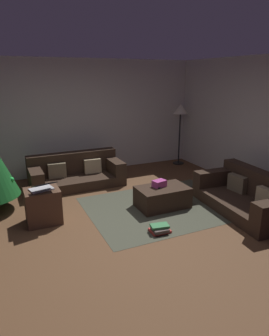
# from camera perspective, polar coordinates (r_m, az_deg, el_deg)

# --- Properties ---
(ground_plane) EXTENTS (6.40, 6.40, 0.00)m
(ground_plane) POSITION_cam_1_polar(r_m,az_deg,el_deg) (4.61, -2.52, -11.71)
(ground_plane) COLOR brown
(rear_partition) EXTENTS (6.40, 0.12, 2.60)m
(rear_partition) POSITION_cam_1_polar(r_m,az_deg,el_deg) (7.11, -12.41, 9.25)
(rear_partition) COLOR beige
(rear_partition) RESTS_ON ground_plane
(couch_left) EXTENTS (1.90, 0.87, 0.66)m
(couch_left) POSITION_cam_1_polar(r_m,az_deg,el_deg) (6.46, -11.08, -0.96)
(couch_left) COLOR #332319
(couch_left) RESTS_ON ground_plane
(couch_right) EXTENTS (1.05, 1.87, 0.66)m
(couch_right) POSITION_cam_1_polar(r_m,az_deg,el_deg) (5.50, 20.79, -5.03)
(couch_right) COLOR #332319
(couch_right) RESTS_ON ground_plane
(ottoman) EXTENTS (0.89, 0.56, 0.36)m
(ottoman) POSITION_cam_1_polar(r_m,az_deg,el_deg) (5.33, 5.31, -5.49)
(ottoman) COLOR #332319
(ottoman) RESTS_ON ground_plane
(gift_box) EXTENTS (0.26, 0.20, 0.11)m
(gift_box) POSITION_cam_1_polar(r_m,az_deg,el_deg) (5.27, 4.73, -2.93)
(gift_box) COLOR #B23F8C
(gift_box) RESTS_ON ottoman
(tv_remote) EXTENTS (0.13, 0.16, 0.02)m
(tv_remote) POSITION_cam_1_polar(r_m,az_deg,el_deg) (5.24, 4.69, -3.60)
(tv_remote) COLOR black
(tv_remote) RESTS_ON ottoman
(side_table) EXTENTS (0.52, 0.44, 0.55)m
(side_table) POSITION_cam_1_polar(r_m,az_deg,el_deg) (4.94, -16.94, -6.92)
(side_table) COLOR #4C3323
(side_table) RESTS_ON ground_plane
(laptop) EXTENTS (0.41, 0.44, 0.17)m
(laptop) POSITION_cam_1_polar(r_m,az_deg,el_deg) (4.77, -17.03, -3.53)
(laptop) COLOR silver
(laptop) RESTS_ON side_table
(book_stack) EXTENTS (0.30, 0.26, 0.12)m
(book_stack) POSITION_cam_1_polar(r_m,az_deg,el_deg) (4.54, 4.81, -11.44)
(book_stack) COLOR #B7332D
(book_stack) RESTS_ON ground_plane
(corner_lamp) EXTENTS (0.36, 0.36, 1.55)m
(corner_lamp) POSITION_cam_1_polar(r_m,az_deg,el_deg) (7.78, 8.70, 10.18)
(corner_lamp) COLOR black
(corner_lamp) RESTS_ON ground_plane
(area_rug) EXTENTS (2.60, 2.00, 0.01)m
(area_rug) POSITION_cam_1_polar(r_m,az_deg,el_deg) (5.40, 5.25, -7.25)
(area_rug) COLOR #414334
(area_rug) RESTS_ON ground_plane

